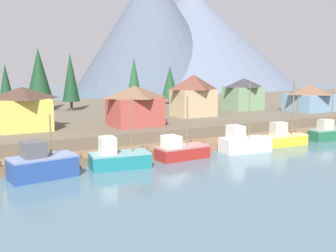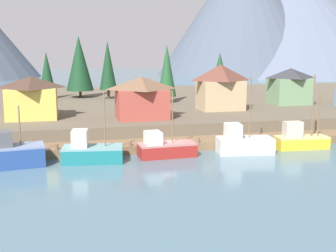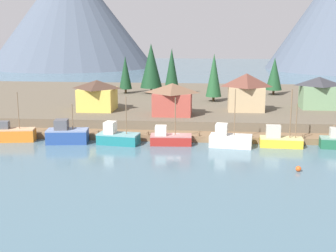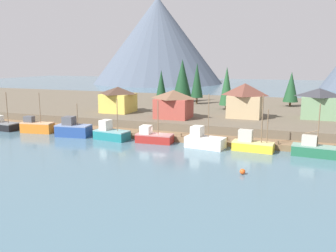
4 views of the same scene
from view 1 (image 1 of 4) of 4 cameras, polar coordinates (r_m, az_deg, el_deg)
ground_plane at (r=66.53m, az=-7.43°, el=-1.36°), size 400.00×400.00×1.00m
dock at (r=50.30m, az=0.15°, el=-3.29°), size 80.00×4.00×1.60m
shoreline_bank at (r=77.45m, az=-10.73°, el=1.24°), size 400.00×56.00×2.50m
mountain_central_peak at (r=211.15m, az=-2.29°, el=13.72°), size 79.73×79.73×60.71m
mountain_east_peak at (r=229.82m, az=3.32°, el=12.41°), size 116.73×116.73×53.71m
fishing_boat_blue at (r=40.76m, az=-17.59°, el=-5.27°), size 6.60×3.82×6.16m
fishing_boat_teal at (r=43.08m, az=-7.15°, el=-4.51°), size 6.60×3.74×7.40m
fishing_boat_red at (r=46.94m, az=1.84°, el=-3.50°), size 6.39×2.93×7.30m
fishing_boat_white at (r=51.81m, az=10.74°, el=-2.34°), size 6.58×3.69×8.76m
fishing_boat_yellow at (r=57.24m, az=16.22°, el=-1.58°), size 6.38×2.67×8.79m
fishing_boat_green at (r=63.83m, az=21.93°, el=-0.88°), size 6.42×2.75×7.81m
house_blue at (r=79.87m, az=19.52°, el=3.86°), size 7.87×7.21×4.98m
house_yellow at (r=55.61m, az=-20.00°, el=2.42°), size 6.79×6.70×5.67m
house_red at (r=56.39m, az=-4.76°, el=2.96°), size 7.03×6.05×5.63m
house_tan at (r=67.45m, az=3.64°, el=4.44°), size 6.88×5.27×6.96m
house_green at (r=78.82m, az=10.72°, el=4.55°), size 6.81×5.34×6.08m
conifer_near_left at (r=90.71m, az=0.27°, el=6.30°), size 3.71×3.71×8.63m
conifer_near_right at (r=74.15m, az=-4.86°, el=6.31°), size 3.28×3.28×10.05m
conifer_mid_left at (r=80.51m, az=-17.95°, el=6.84°), size 5.22×5.22×11.79m
conifer_mid_right at (r=78.99m, az=-22.15°, el=5.43°), size 3.00×3.00×8.84m
conifer_back_left at (r=78.49m, az=-13.74°, el=6.74°), size 3.26×3.26×10.81m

